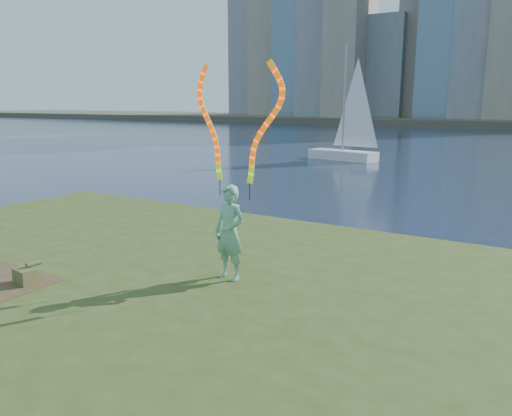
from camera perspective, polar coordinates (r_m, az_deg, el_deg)
The scene contains 5 objects.
ground at distance 10.50m, azimuth -11.08°, elevation -10.05°, with size 320.00×320.00×0.00m, color #19253E.
grassy_knoll at distance 8.97m, azimuth -21.37°, elevation -12.26°, with size 20.00×18.00×0.80m.
woman_with_ribbons at distance 8.70m, azimuth -2.90°, elevation 0.72°, with size 2.07×0.47×4.07m.
canvas_bag at distance 9.60m, azimuth -24.85°, elevation -7.03°, with size 0.42×0.47×0.37m.
sailboat at distance 35.15m, azimuth 10.28°, elevation 7.61°, with size 5.21×2.51×7.83m.
Camera 1 is at (6.71, -7.07, 3.89)m, focal length 35.00 mm.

